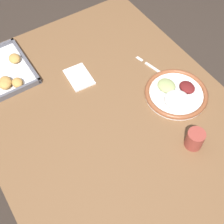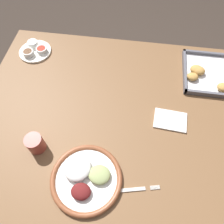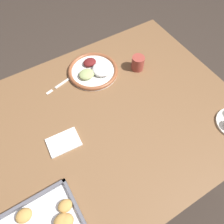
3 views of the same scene
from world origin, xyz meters
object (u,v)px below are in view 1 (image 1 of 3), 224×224
Objects in this scene: baking_tray at (1,73)px; drinking_cup at (195,139)px; napkin at (79,77)px; dinner_plate at (176,94)px; fork at (155,69)px.

baking_tray is 0.86m from drinking_cup.
drinking_cup is at bearing -159.38° from napkin.
napkin is at bearing 20.62° from drinking_cup.
dinner_plate is 0.76m from baking_tray.
dinner_plate is 0.42m from napkin.
fork is 0.34m from napkin.
fork is at bearing -120.27° from baking_tray.
dinner_plate is at bearing 160.80° from fork.
baking_tray is (0.34, 0.58, 0.01)m from fork.
baking_tray is 2.13× the size of napkin.
napkin is (0.14, 0.31, 0.00)m from fork.
fork is at bearing -115.07° from napkin.
napkin is (0.30, 0.29, -0.01)m from dinner_plate.
dinner_plate is 0.87× the size of baking_tray.
drinking_cup is at bearing -146.54° from baking_tray.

